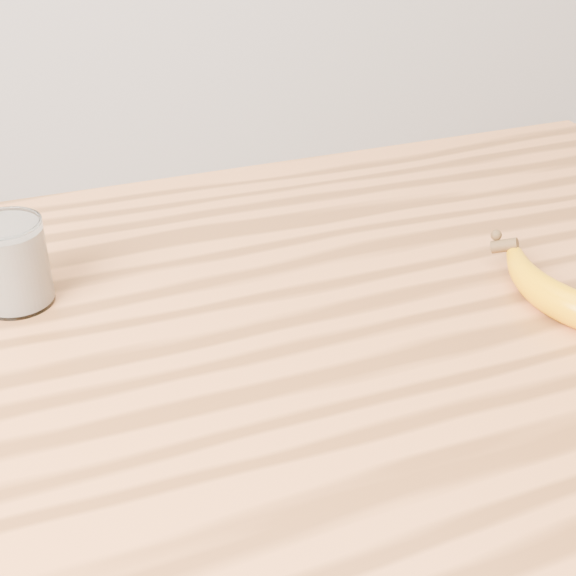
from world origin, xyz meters
name	(u,v)px	position (x,y,z in m)	size (l,w,h in m)	color
table	(335,403)	(0.00, 0.00, 0.77)	(1.20, 0.80, 0.90)	#B56D36
smoothie_glass	(12,264)	(-0.31, 0.13, 0.95)	(0.08, 0.08, 0.09)	white
banana	(572,308)	(0.21, -0.11, 0.92)	(0.11, 0.31, 0.04)	#E79800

